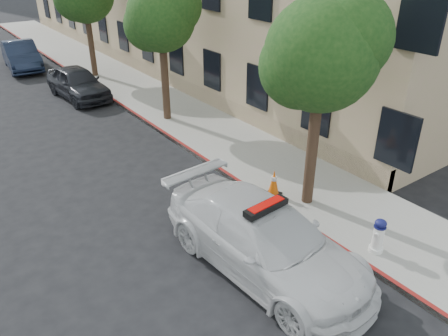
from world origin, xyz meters
The scene contains 10 objects.
ground centered at (0.00, 0.00, 0.00)m, with size 120.00×120.00×0.00m, color black.
sidewalk centered at (3.60, 10.00, 0.07)m, with size 3.20×50.00×0.15m, color gray.
curb_strip centered at (2.06, 10.00, 0.07)m, with size 0.12×50.00×0.15m, color maroon.
tree_near centered at (2.93, -2.01, 4.27)m, with size 2.92×2.82×5.62m.
tree_mid centered at (2.93, 5.99, 4.16)m, with size 2.77×2.64×5.43m.
police_car centered at (0.18, -3.30, 0.79)m, with size 2.60×5.56×1.72m.
parked_car_mid centered at (1.00, 11.11, 0.73)m, with size 1.73×4.31×1.47m, color black.
parked_car_far centered at (0.18, 18.20, 0.78)m, with size 1.65×4.74×1.56m, color black.
fire_hydrant centered at (2.60, -4.54, 0.58)m, with size 0.37×0.34×0.88m.
traffic_cone centered at (2.35, -1.19, 0.54)m, with size 0.54×0.54×0.78m.
Camera 1 is at (-5.13, -9.13, 6.66)m, focal length 35.00 mm.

